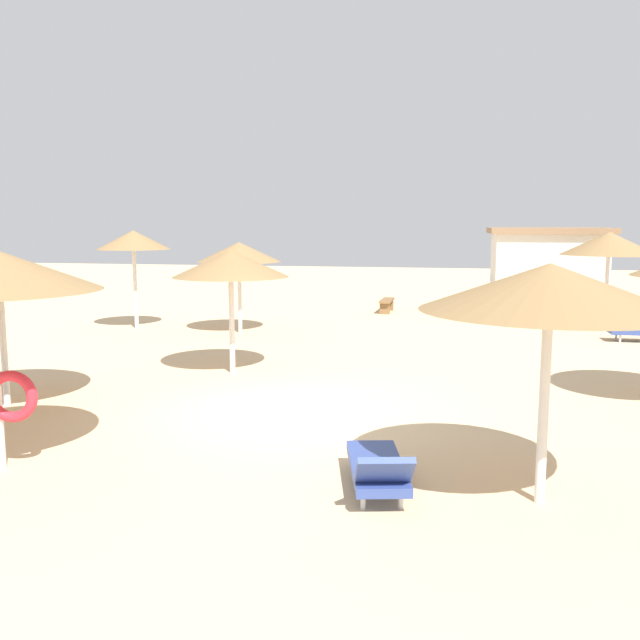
{
  "coord_description": "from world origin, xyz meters",
  "views": [
    {
      "loc": [
        2.84,
        -11.16,
        3.27
      ],
      "look_at": [
        0.0,
        3.0,
        1.2
      ],
      "focal_mm": 37.65,
      "sensor_mm": 36.0,
      "label": 1
    }
  ],
  "objects_px": {
    "parasol_7": "(133,240)",
    "beach_cabana": "(545,271)",
    "bench_0": "(387,303)",
    "bench_2": "(468,307)",
    "parasol_5": "(231,264)",
    "parasol_6": "(239,252)",
    "bench_1": "(457,306)",
    "lounger_3": "(378,468)",
    "parasol_2": "(609,244)",
    "parasol_3": "(550,288)"
  },
  "relations": [
    {
      "from": "parasol_3",
      "to": "beach_cabana",
      "type": "relative_size",
      "value": 0.72
    },
    {
      "from": "parasol_3",
      "to": "bench_0",
      "type": "relative_size",
      "value": 1.95
    },
    {
      "from": "bench_0",
      "to": "beach_cabana",
      "type": "height_order",
      "value": "beach_cabana"
    },
    {
      "from": "parasol_2",
      "to": "parasol_5",
      "type": "relative_size",
      "value": 1.12
    },
    {
      "from": "lounger_3",
      "to": "parasol_2",
      "type": "bearing_deg",
      "value": 68.6
    },
    {
      "from": "parasol_5",
      "to": "bench_1",
      "type": "distance_m",
      "value": 11.88
    },
    {
      "from": "parasol_7",
      "to": "bench_1",
      "type": "relative_size",
      "value": 1.99
    },
    {
      "from": "bench_0",
      "to": "lounger_3",
      "type": "bearing_deg",
      "value": -84.66
    },
    {
      "from": "bench_2",
      "to": "parasol_5",
      "type": "bearing_deg",
      "value": -117.23
    },
    {
      "from": "beach_cabana",
      "to": "parasol_7",
      "type": "bearing_deg",
      "value": -154.74
    },
    {
      "from": "parasol_5",
      "to": "parasol_6",
      "type": "xyz_separation_m",
      "value": [
        -1.57,
        5.37,
        0.02
      ]
    },
    {
      "from": "bench_1",
      "to": "bench_2",
      "type": "relative_size",
      "value": 1.02
    },
    {
      "from": "parasol_3",
      "to": "bench_2",
      "type": "height_order",
      "value": "parasol_3"
    },
    {
      "from": "parasol_6",
      "to": "parasol_3",
      "type": "bearing_deg",
      "value": -56.85
    },
    {
      "from": "parasol_2",
      "to": "parasol_5",
      "type": "bearing_deg",
      "value": -140.38
    },
    {
      "from": "parasol_3",
      "to": "parasol_7",
      "type": "bearing_deg",
      "value": 133.49
    },
    {
      "from": "bench_1",
      "to": "bench_2",
      "type": "distance_m",
      "value": 0.53
    },
    {
      "from": "parasol_2",
      "to": "lounger_3",
      "type": "height_order",
      "value": "parasol_2"
    },
    {
      "from": "parasol_5",
      "to": "bench_0",
      "type": "distance_m",
      "value": 11.42
    },
    {
      "from": "parasol_6",
      "to": "bench_1",
      "type": "bearing_deg",
      "value": 39.07
    },
    {
      "from": "parasol_2",
      "to": "parasol_7",
      "type": "height_order",
      "value": "parasol_7"
    },
    {
      "from": "parasol_3",
      "to": "bench_2",
      "type": "relative_size",
      "value": 1.94
    },
    {
      "from": "parasol_7",
      "to": "beach_cabana",
      "type": "xyz_separation_m",
      "value": [
        13.04,
        6.16,
        -1.17
      ]
    },
    {
      "from": "parasol_6",
      "to": "parasol_7",
      "type": "distance_m",
      "value": 3.47
    },
    {
      "from": "parasol_5",
      "to": "lounger_3",
      "type": "height_order",
      "value": "parasol_5"
    },
    {
      "from": "lounger_3",
      "to": "bench_2",
      "type": "xyz_separation_m",
      "value": [
        1.35,
        16.29,
        0.03
      ]
    },
    {
      "from": "parasol_3",
      "to": "lounger_3",
      "type": "bearing_deg",
      "value": -177.05
    },
    {
      "from": "beach_cabana",
      "to": "parasol_3",
      "type": "bearing_deg",
      "value": -97.09
    },
    {
      "from": "parasol_3",
      "to": "parasol_5",
      "type": "height_order",
      "value": "parasol_3"
    },
    {
      "from": "bench_2",
      "to": "bench_0",
      "type": "bearing_deg",
      "value": 165.64
    },
    {
      "from": "parasol_7",
      "to": "bench_1",
      "type": "xyz_separation_m",
      "value": [
        9.93,
        5.14,
        -2.42
      ]
    },
    {
      "from": "bench_1",
      "to": "bench_2",
      "type": "xyz_separation_m",
      "value": [
        0.36,
        -0.39,
        0.0
      ]
    },
    {
      "from": "parasol_6",
      "to": "parasol_5",
      "type": "bearing_deg",
      "value": -73.68
    },
    {
      "from": "parasol_5",
      "to": "lounger_3",
      "type": "distance_m",
      "value": 7.51
    },
    {
      "from": "parasol_2",
      "to": "bench_1",
      "type": "xyz_separation_m",
      "value": [
        -4.41,
        2.92,
        -2.34
      ]
    },
    {
      "from": "bench_0",
      "to": "bench_2",
      "type": "xyz_separation_m",
      "value": [
        2.94,
        -0.75,
        0.0
      ]
    },
    {
      "from": "parasol_5",
      "to": "parasol_6",
      "type": "relative_size",
      "value": 0.99
    },
    {
      "from": "bench_1",
      "to": "beach_cabana",
      "type": "distance_m",
      "value": 3.5
    },
    {
      "from": "parasol_6",
      "to": "bench_2",
      "type": "xyz_separation_m",
      "value": [
        6.84,
        4.87,
        -2.09
      ]
    },
    {
      "from": "parasol_6",
      "to": "beach_cabana",
      "type": "bearing_deg",
      "value": 33.18
    },
    {
      "from": "parasol_3",
      "to": "parasol_6",
      "type": "bearing_deg",
      "value": 123.15
    },
    {
      "from": "parasol_6",
      "to": "bench_0",
      "type": "distance_m",
      "value": 7.15
    },
    {
      "from": "parasol_2",
      "to": "parasol_7",
      "type": "xyz_separation_m",
      "value": [
        -14.34,
        -2.23,
        0.08
      ]
    },
    {
      "from": "parasol_7",
      "to": "beach_cabana",
      "type": "relative_size",
      "value": 0.75
    },
    {
      "from": "lounger_3",
      "to": "bench_2",
      "type": "height_order",
      "value": "lounger_3"
    },
    {
      "from": "parasol_5",
      "to": "parasol_6",
      "type": "height_order",
      "value": "parasol_6"
    },
    {
      "from": "parasol_3",
      "to": "bench_1",
      "type": "distance_m",
      "value": 16.76
    },
    {
      "from": "parasol_6",
      "to": "beach_cabana",
      "type": "xyz_separation_m",
      "value": [
        9.59,
        6.27,
        -0.84
      ]
    },
    {
      "from": "parasol_7",
      "to": "bench_2",
      "type": "bearing_deg",
      "value": 24.78
    },
    {
      "from": "parasol_2",
      "to": "lounger_3",
      "type": "xyz_separation_m",
      "value": [
        -5.4,
        -13.77,
        -2.36
      ]
    }
  ]
}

